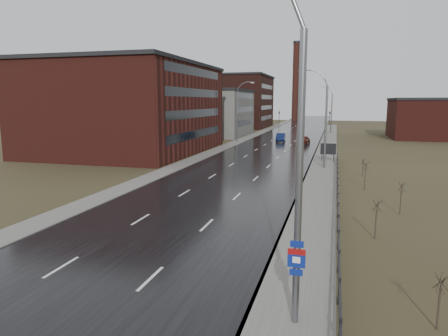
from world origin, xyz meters
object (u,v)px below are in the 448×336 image
Objects in this scene: car_far at (304,140)px; car_near at (281,138)px; streetlight_main at (290,154)px; billboard at (328,150)px.

car_near is at bearing -33.65° from car_far.
car_near is (-8.78, 64.59, -5.26)m from streetlight_main.
streetlight_main is 4.90× the size of billboard.
streetlight_main is 39.68m from billboard.
streetlight_main is 2.51× the size of car_near.
streetlight_main reaches higher than billboard.
car_far is (-4.74, 21.39, -0.86)m from billboard.
car_far is at bearing 93.87° from streetlight_main.
car_far is at bearing 102.50° from billboard.
car_far is (4.66, -3.76, 0.01)m from car_near.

